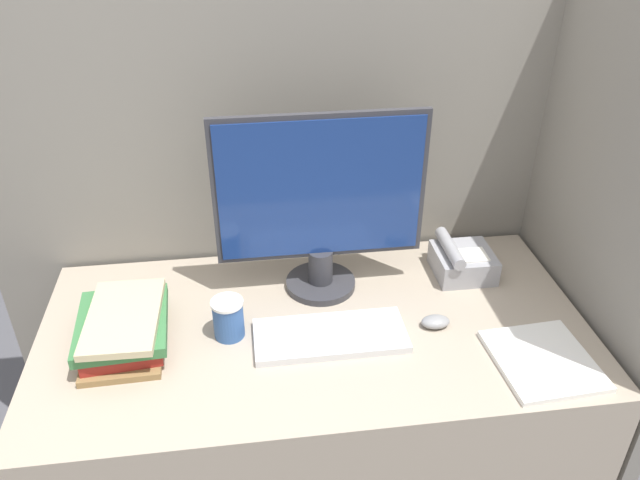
# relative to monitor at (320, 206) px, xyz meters

# --- Properties ---
(cubicle_panel_rear) EXTENTS (1.83, 0.04, 1.61)m
(cubicle_panel_rear) POSITION_rel_monitor_xyz_m (-0.04, 0.23, -0.21)
(cubicle_panel_rear) COLOR gray
(cubicle_panel_rear) RESTS_ON ground_plane
(cubicle_panel_right) EXTENTS (0.04, 0.79, 1.61)m
(cubicle_panel_right) POSITION_rel_monitor_xyz_m (0.71, -0.14, -0.21)
(cubicle_panel_right) COLOR gray
(cubicle_panel_right) RESTS_ON ground_plane
(desk) EXTENTS (1.43, 0.73, 0.75)m
(desk) POSITION_rel_monitor_xyz_m (-0.04, -0.17, -0.63)
(desk) COLOR tan
(desk) RESTS_ON ground_plane
(monitor) EXTENTS (0.56, 0.20, 0.52)m
(monitor) POSITION_rel_monitor_xyz_m (0.00, 0.00, 0.00)
(monitor) COLOR #333338
(monitor) RESTS_ON desk
(keyboard) EXTENTS (0.39, 0.17, 0.02)m
(keyboard) POSITION_rel_monitor_xyz_m (-0.01, -0.23, -0.25)
(keyboard) COLOR silver
(keyboard) RESTS_ON desk
(mouse) EXTENTS (0.08, 0.05, 0.03)m
(mouse) POSITION_rel_monitor_xyz_m (0.27, -0.22, -0.24)
(mouse) COLOR gray
(mouse) RESTS_ON desk
(coffee_cup) EXTENTS (0.08, 0.08, 0.11)m
(coffee_cup) POSITION_rel_monitor_xyz_m (-0.26, -0.18, -0.20)
(coffee_cup) COLOR #335999
(coffee_cup) RESTS_ON desk
(book_stack) EXTENTS (0.23, 0.29, 0.10)m
(book_stack) POSITION_rel_monitor_xyz_m (-0.52, -0.18, -0.21)
(book_stack) COLOR olive
(book_stack) RESTS_ON desk
(desk_telephone) EXTENTS (0.17, 0.18, 0.11)m
(desk_telephone) POSITION_rel_monitor_xyz_m (0.42, 0.00, -0.22)
(desk_telephone) COLOR #99999E
(desk_telephone) RESTS_ON desk
(paper_pile) EXTENTS (0.25, 0.27, 0.01)m
(paper_pile) POSITION_rel_monitor_xyz_m (0.49, -0.39, -0.25)
(paper_pile) COLOR white
(paper_pile) RESTS_ON desk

